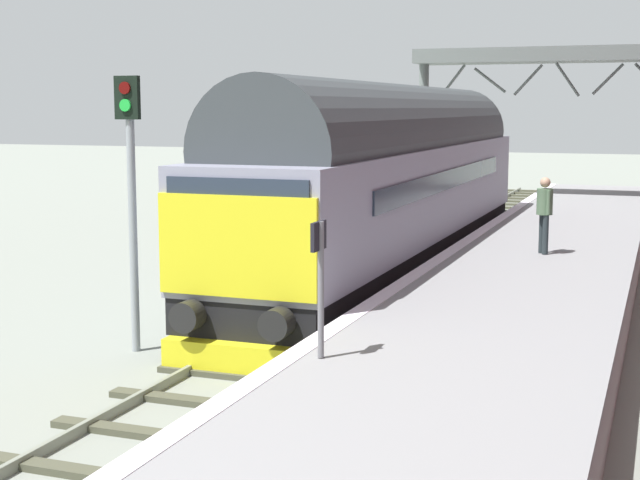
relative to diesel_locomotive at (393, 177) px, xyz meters
The scene contains 8 objects.
ground_plane 4.82m from the diesel_locomotive, 90.02° to the right, with size 140.00×140.00×0.00m, color gray.
track_main 4.79m from the diesel_locomotive, 90.02° to the right, with size 2.50×60.00×0.15m.
station_platform 5.83m from the diesel_locomotive, 48.99° to the right, with size 4.00×44.00×1.01m.
diesel_locomotive is the anchor object (origin of this frame).
signal_post_near 8.34m from the diesel_locomotive, 105.71° to the right, with size 0.44×0.22×4.64m.
platform_number_sign 10.99m from the diesel_locomotive, 78.87° to the right, with size 0.10×0.44×1.72m.
waiting_passenger 3.90m from the diesel_locomotive, 17.45° to the right, with size 0.46×0.46×1.64m.
overhead_footbridge 12.97m from the diesel_locomotive, 80.65° to the left, with size 9.30×2.00×6.19m.
Camera 1 is at (6.10, -17.39, 4.13)m, focal length 52.58 mm.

